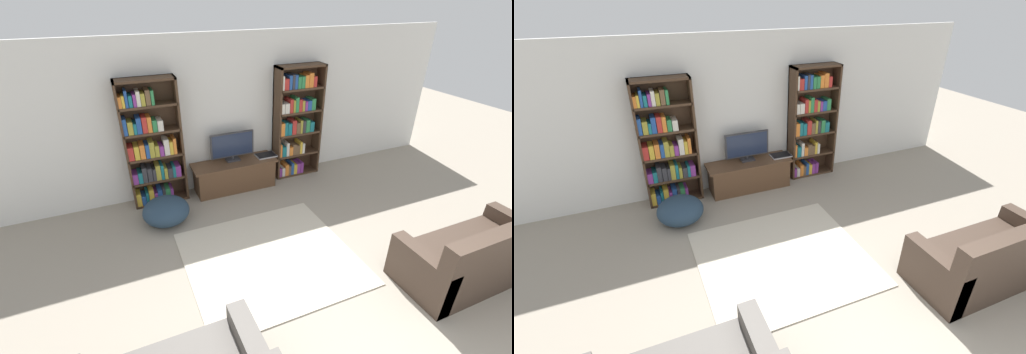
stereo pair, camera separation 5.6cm
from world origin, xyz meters
TOP-DOWN VIEW (x-y plane):
  - wall_back at (0.00, 4.23)m, footprint 8.80×0.06m
  - bookshelf_left at (-1.32, 4.05)m, footprint 0.88×0.30m
  - bookshelf_right at (1.24, 4.05)m, footprint 0.88×0.30m
  - tv_stand at (-0.00, 3.93)m, footprint 1.48×0.48m
  - television at (-0.00, 4.00)m, footprint 0.77×0.16m
  - laptop at (0.61, 3.93)m, footprint 0.36×0.24m
  - area_rug at (-0.21, 2.00)m, footprint 2.17×1.96m
  - couch_right_sofa at (1.91, 0.74)m, footprint 1.82×0.83m
  - beanbag_ottoman at (-1.31, 3.36)m, footprint 0.70×0.70m

SIDE VIEW (x-z plane):
  - area_rug at x=-0.21m, z-range 0.00..0.02m
  - beanbag_ottoman at x=-1.31m, z-range 0.00..0.39m
  - tv_stand at x=0.00m, z-range 0.00..0.52m
  - couch_right_sofa at x=1.91m, z-range -0.16..0.76m
  - laptop at x=0.61m, z-range 0.52..0.55m
  - television at x=0.00m, z-range 0.53..1.05m
  - bookshelf_left at x=-1.32m, z-range -0.06..1.99m
  - bookshelf_right at x=1.24m, z-range 0.01..2.05m
  - wall_back at x=0.00m, z-range 0.00..2.60m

